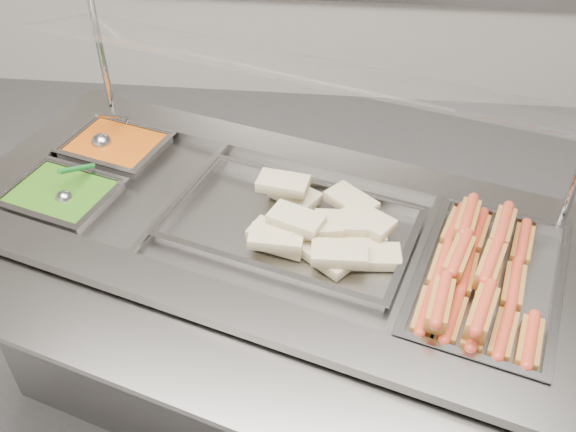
# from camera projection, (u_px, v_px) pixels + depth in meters

# --- Properties ---
(steam_counter) EXTENTS (1.86, 1.23, 0.82)m
(steam_counter) POSITION_uv_depth(u_px,v_px,m) (274.00, 319.00, 1.97)
(steam_counter) COLOR slate
(steam_counter) RESTS_ON ground
(tray_rail) EXTENTS (1.64, 0.79, 0.05)m
(tray_rail) POSITION_uv_depth(u_px,v_px,m) (186.00, 360.00, 1.41)
(tray_rail) COLOR gray
(tray_rail) RESTS_ON steam_counter
(sneeze_guard) EXTENTS (1.52, 0.70, 0.40)m
(sneeze_guard) POSITION_uv_depth(u_px,v_px,m) (302.00, 71.00, 1.63)
(sneeze_guard) COLOR #B9B8BD
(sneeze_guard) RESTS_ON steam_counter
(pan_hotdogs) EXTENTS (0.44, 0.57, 0.09)m
(pan_hotdogs) POSITION_uv_depth(u_px,v_px,m) (486.00, 289.00, 1.56)
(pan_hotdogs) COLOR gray
(pan_hotdogs) RESTS_ON steam_counter
(pan_wraps) EXTENTS (0.70, 0.53, 0.06)m
(pan_wraps) POSITION_uv_depth(u_px,v_px,m) (291.00, 230.00, 1.70)
(pan_wraps) COLOR gray
(pan_wraps) RESTS_ON steam_counter
(pan_beans) EXTENTS (0.33, 0.29, 0.09)m
(pan_beans) POSITION_uv_depth(u_px,v_px,m) (117.00, 153.00, 2.00)
(pan_beans) COLOR gray
(pan_beans) RESTS_ON steam_counter
(pan_peas) EXTENTS (0.33, 0.29, 0.09)m
(pan_peas) POSITION_uv_depth(u_px,v_px,m) (63.00, 203.00, 1.81)
(pan_peas) COLOR gray
(pan_peas) RESTS_ON steam_counter
(hotdogs_in_buns) EXTENTS (0.34, 0.52, 0.11)m
(hotdogs_in_buns) POSITION_uv_depth(u_px,v_px,m) (478.00, 276.00, 1.53)
(hotdogs_in_buns) COLOR brown
(hotdogs_in_buns) RESTS_ON pan_hotdogs
(tortilla_wraps) EXTENTS (0.40, 0.38, 0.09)m
(tortilla_wraps) POSITION_uv_depth(u_px,v_px,m) (322.00, 228.00, 1.65)
(tortilla_wraps) COLOR #D0C08B
(tortilla_wraps) RESTS_ON pan_wraps
(ladle) EXTENTS (0.08, 0.17, 0.13)m
(ladle) POSITION_uv_depth(u_px,v_px,m) (103.00, 141.00, 1.97)
(ladle) COLOR #A7A7AC
(ladle) RESTS_ON pan_beans
(serving_spoon) EXTENTS (0.07, 0.16, 0.12)m
(serving_spoon) POSITION_uv_depth(u_px,v_px,m) (67.00, 193.00, 1.77)
(serving_spoon) COLOR #A7A7AC
(serving_spoon) RESTS_ON pan_peas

